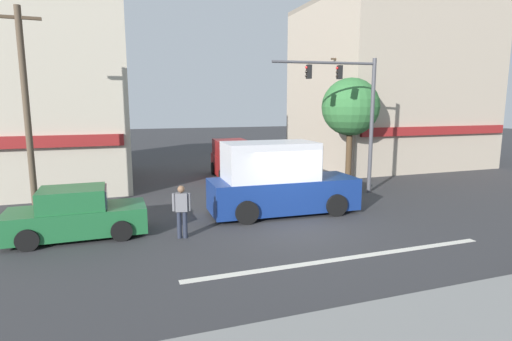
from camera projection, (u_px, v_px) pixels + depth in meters
The scene contains 12 objects.
ground_plane at pixel (292, 223), 14.07m from camera, with size 120.00×120.00×0.00m, color #333335.
lane_marking_stripe at pixel (346, 258), 10.81m from camera, with size 9.00×0.24×0.01m, color silver.
building_left_block at pixel (2, 93), 19.71m from camera, with size 11.63×9.09×9.35m.
building_right_corner at pixel (387, 86), 27.88m from camera, with size 11.04×9.75×10.89m.
street_tree at pixel (351, 107), 21.23m from camera, with size 3.06×3.06×5.54m.
utility_pole_near_left at pixel (27, 112), 13.87m from camera, with size 1.40×0.22×7.41m.
utility_pole_far_right at pixel (340, 111), 24.27m from camera, with size 1.40×0.22×7.20m.
traffic_light_mast at pixel (353, 104), 18.13m from camera, with size 4.86×0.74×6.20m.
box_truck_crossing_leftbound at pixel (278, 181), 15.11m from camera, with size 5.67×2.40×2.75m.
van_crossing_rightbound at pixel (233, 160), 22.74m from camera, with size 2.31×4.73×2.11m.
sedan_crossing_center at pixel (77, 215), 12.45m from camera, with size 4.12×1.91×1.58m.
pedestrian_mid_crossing at pixel (182, 208), 12.33m from camera, with size 0.56×0.30×1.67m.
Camera 1 is at (-5.71, -12.39, 4.11)m, focal length 28.00 mm.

